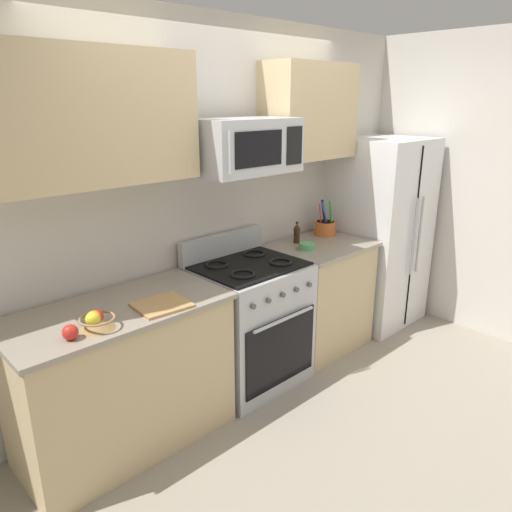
% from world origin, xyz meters
% --- Properties ---
extents(ground_plane, '(16.00, 16.00, 0.00)m').
position_xyz_m(ground_plane, '(0.00, 0.00, 0.00)').
color(ground_plane, gray).
extents(wall_back, '(8.00, 0.10, 2.60)m').
position_xyz_m(wall_back, '(0.00, 1.05, 1.30)').
color(wall_back, beige).
rests_on(wall_back, ground).
extents(counter_left, '(1.28, 0.65, 0.91)m').
position_xyz_m(counter_left, '(-1.03, 0.65, 0.46)').
color(counter_left, tan).
rests_on(counter_left, ground).
extents(range_oven, '(0.76, 0.69, 1.09)m').
position_xyz_m(range_oven, '(-0.00, 0.66, 0.47)').
color(range_oven, '#B2B5BA').
rests_on(range_oven, ground).
extents(counter_right, '(0.82, 0.65, 0.91)m').
position_xyz_m(counter_right, '(0.80, 0.65, 0.46)').
color(counter_right, tan).
rests_on(counter_right, ground).
extents(refrigerator, '(0.79, 0.76, 1.71)m').
position_xyz_m(refrigerator, '(1.63, 0.64, 0.86)').
color(refrigerator, silver).
rests_on(refrigerator, ground).
extents(wall_right, '(0.10, 8.00, 2.60)m').
position_xyz_m(wall_right, '(2.12, 0.00, 1.30)').
color(wall_right, beige).
rests_on(wall_right, ground).
extents(microwave, '(0.73, 0.44, 0.36)m').
position_xyz_m(microwave, '(-0.00, 0.68, 1.75)').
color(microwave, '#B2B5BA').
extents(upper_cabinets_left, '(1.27, 0.34, 0.72)m').
position_xyz_m(upper_cabinets_left, '(-1.04, 0.83, 1.95)').
color(upper_cabinets_left, tan).
extents(upper_cabinets_right, '(0.81, 0.34, 0.72)m').
position_xyz_m(upper_cabinets_right, '(0.81, 0.83, 1.95)').
color(upper_cabinets_right, tan).
extents(utensil_crock, '(0.19, 0.19, 0.31)m').
position_xyz_m(utensil_crock, '(1.05, 0.81, 0.98)').
color(utensil_crock, '#D1662D').
rests_on(utensil_crock, counter_right).
extents(fruit_basket, '(0.19, 0.19, 0.10)m').
position_xyz_m(fruit_basket, '(-1.23, 0.48, 0.95)').
color(fruit_basket, '#9E7A4C').
rests_on(fruit_basket, counter_left).
extents(apple_loose, '(0.08, 0.08, 0.08)m').
position_xyz_m(apple_loose, '(-1.38, 0.46, 0.95)').
color(apple_loose, red).
rests_on(apple_loose, counter_left).
extents(cutting_board, '(0.32, 0.29, 0.02)m').
position_xyz_m(cutting_board, '(-0.83, 0.49, 0.92)').
color(cutting_board, tan).
rests_on(cutting_board, counter_left).
extents(bottle_soy, '(0.05, 0.05, 0.18)m').
position_xyz_m(bottle_soy, '(0.69, 0.82, 0.99)').
color(bottle_soy, '#382314').
rests_on(bottle_soy, counter_right).
extents(prep_bowl, '(0.13, 0.13, 0.05)m').
position_xyz_m(prep_bowl, '(0.61, 0.64, 0.94)').
color(prep_bowl, '#59AD66').
rests_on(prep_bowl, counter_right).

